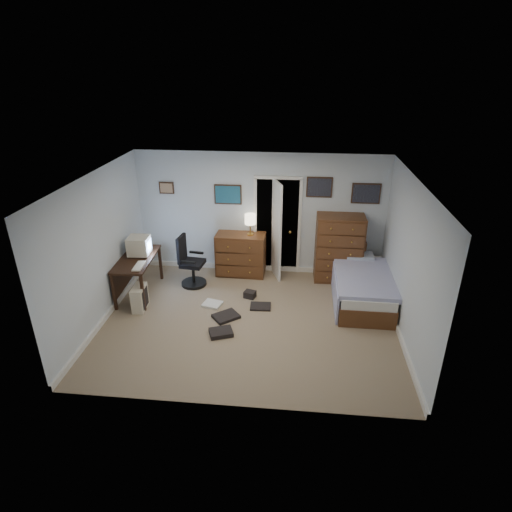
{
  "coord_description": "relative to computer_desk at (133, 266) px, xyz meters",
  "views": [
    {
      "loc": [
        0.74,
        -6.18,
        4.11
      ],
      "look_at": [
        0.08,
        0.3,
        1.1
      ],
      "focal_mm": 30.0,
      "sensor_mm": 36.0,
      "label": 1
    }
  ],
  "objects": [
    {
      "name": "floor",
      "position": [
        2.29,
        -0.74,
        -0.59
      ],
      "size": [
        5.0,
        4.0,
        0.02
      ],
      "primitive_type": "cube",
      "color": "gray",
      "rests_on": "ground"
    },
    {
      "name": "computer_desk",
      "position": [
        0.0,
        0.0,
        0.0
      ],
      "size": [
        0.66,
        1.32,
        0.75
      ],
      "rotation": [
        0.0,
        0.0,
        0.05
      ],
      "color": "black",
      "rests_on": "floor"
    },
    {
      "name": "crt_monitor",
      "position": [
        0.11,
        0.15,
        0.36
      ],
      "size": [
        0.4,
        0.38,
        0.36
      ],
      "rotation": [
        0.0,
        0.0,
        0.05
      ],
      "color": "beige",
      "rests_on": "computer_desk"
    },
    {
      "name": "keyboard",
      "position": [
        0.27,
        -0.35,
        0.18
      ],
      "size": [
        0.17,
        0.41,
        0.02
      ],
      "primitive_type": "cube",
      "rotation": [
        0.0,
        0.0,
        0.05
      ],
      "color": "beige",
      "rests_on": "computer_desk"
    },
    {
      "name": "pc_tower",
      "position": [
        0.29,
        -0.55,
        -0.35
      ],
      "size": [
        0.22,
        0.43,
        0.45
      ],
      "rotation": [
        0.0,
        0.0,
        0.05
      ],
      "color": "beige",
      "rests_on": "floor"
    },
    {
      "name": "office_chair",
      "position": [
        0.98,
        0.46,
        -0.18
      ],
      "size": [
        0.56,
        0.56,
        1.03
      ],
      "rotation": [
        0.0,
        0.0,
        -0.13
      ],
      "color": "black",
      "rests_on": "floor"
    },
    {
      "name": "media_stack",
      "position": [
        -0.03,
        1.47,
        -0.16
      ],
      "size": [
        0.17,
        0.17,
        0.83
      ],
      "primitive_type": "cube",
      "rotation": [
        0.0,
        0.0,
        0.02
      ],
      "color": "maroon",
      "rests_on": "floor"
    },
    {
      "name": "low_dresser",
      "position": [
        1.91,
        1.03,
        -0.13
      ],
      "size": [
        1.02,
        0.54,
        0.89
      ],
      "primitive_type": "cube",
      "rotation": [
        0.0,
        0.0,
        -0.04
      ],
      "color": "#59321C",
      "rests_on": "floor"
    },
    {
      "name": "table_lamp",
      "position": [
        2.11,
        1.03,
        0.63
      ],
      "size": [
        0.23,
        0.23,
        0.43
      ],
      "rotation": [
        0.0,
        0.0,
        -0.04
      ],
      "color": "gold",
      "rests_on": "low_dresser"
    },
    {
      "name": "doorway",
      "position": [
        2.64,
        1.53,
        0.43
      ],
      "size": [
        0.96,
        1.12,
        2.05
      ],
      "color": "black",
      "rests_on": "floor"
    },
    {
      "name": "tall_dresser",
      "position": [
        3.89,
        1.01,
        0.1
      ],
      "size": [
        0.94,
        0.56,
        1.36
      ],
      "primitive_type": "cube",
      "rotation": [
        0.0,
        0.0,
        0.02
      ],
      "color": "#59321C",
      "rests_on": "floor"
    },
    {
      "name": "headboard_bookcase",
      "position": [
        3.99,
        1.12,
        -0.15
      ],
      "size": [
        0.89,
        0.23,
        0.8
      ],
      "rotation": [
        0.0,
        0.0,
        -0.0
      ],
      "color": "#59321C",
      "rests_on": "floor"
    },
    {
      "name": "bed",
      "position": [
        4.27,
        0.17,
        -0.28
      ],
      "size": [
        1.05,
        1.91,
        0.62
      ],
      "rotation": [
        0.0,
        0.0,
        -0.01
      ],
      "color": "#59321C",
      "rests_on": "floor"
    },
    {
      "name": "wall_posters",
      "position": [
        2.86,
        1.24,
        1.17
      ],
      "size": [
        4.38,
        0.04,
        0.6
      ],
      "color": "#331E11",
      "rests_on": "floor"
    },
    {
      "name": "floor_clutter",
      "position": [
        1.96,
        -0.59,
        -0.54
      ],
      "size": [
        1.27,
        1.55,
        0.13
      ],
      "rotation": [
        0.0,
        0.0,
        0.29
      ],
      "color": "silver",
      "rests_on": "floor"
    }
  ]
}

